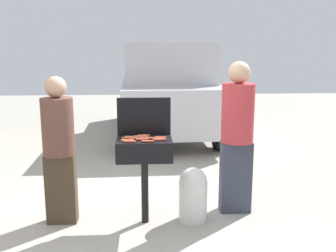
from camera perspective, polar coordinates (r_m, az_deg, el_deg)
The scene contains 21 objects.
ground_plane at distance 4.53m, azimuth -5.19°, elevation -13.86°, with size 24.00×24.00×0.00m, color #9E998E.
bbq_grill at distance 4.25m, azimuth -3.47°, elevation -3.81°, with size 0.60×0.44×0.96m.
grill_lid_open at distance 4.39m, azimuth -3.54°, elevation 1.44°, with size 0.60×0.05×0.42m, color black.
hot_dog_0 at distance 4.12m, azimuth -1.15°, elevation -2.02°, with size 0.03×0.03×0.13m, color #B74C33.
hot_dog_1 at distance 4.19m, azimuth -3.11°, elevation -1.79°, with size 0.03×0.03×0.13m, color #C6593D.
hot_dog_2 at distance 4.18m, azimuth -4.78°, elevation -1.84°, with size 0.03×0.03×0.13m, color #C6593D.
hot_dog_3 at distance 4.16m, azimuth -1.42°, elevation -1.89°, with size 0.03×0.03×0.13m, color #C6593D.
hot_dog_4 at distance 4.28m, azimuth -4.14°, elevation -1.51°, with size 0.03×0.03×0.13m, color #C6593D.
hot_dog_5 at distance 4.14m, azimuth -3.81°, elevation -1.98°, with size 0.03×0.03×0.13m, color #AD4228.
hot_dog_6 at distance 4.25m, azimuth -3.77°, elevation -1.62°, with size 0.03×0.03×0.13m, color #C6593D.
hot_dog_7 at distance 4.32m, azimuth -3.56°, elevation -1.39°, with size 0.03×0.03×0.13m, color #AD4228.
hot_dog_8 at distance 4.06m, azimuth -5.68°, elevation -2.26°, with size 0.03×0.03×0.13m, color #C6593D.
hot_dog_9 at distance 4.11m, azimuth -5.98°, elevation -2.12°, with size 0.03×0.03×0.13m, color #C6593D.
hot_dog_10 at distance 4.05m, azimuth -2.99°, elevation -2.25°, with size 0.03×0.03×0.13m, color #B74C33.
hot_dog_11 at distance 4.25m, azimuth -5.36°, elevation -1.63°, with size 0.03×0.03×0.13m, color #C6593D.
hot_dog_12 at distance 4.22m, azimuth -5.91°, elevation -1.74°, with size 0.03×0.03×0.13m, color #C6593D.
hot_dog_13 at distance 4.22m, azimuth -1.12°, elevation -1.68°, with size 0.03×0.03×0.13m, color #B74C33.
propane_tank at distance 4.46m, azimuth 3.67°, elevation -9.79°, with size 0.32×0.32×0.62m.
person_left at distance 4.40m, azimuth -15.68°, elevation -2.74°, with size 0.34×0.34×1.64m.
person_right at distance 4.58m, azimuth 10.08°, elevation -0.93°, with size 0.37×0.37×1.78m.
parked_minivan at distance 8.70m, azimuth -0.22°, elevation 5.48°, with size 2.11×4.44×2.02m.
Camera 1 is at (0.14, -4.10, 1.94)m, focal length 41.65 mm.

